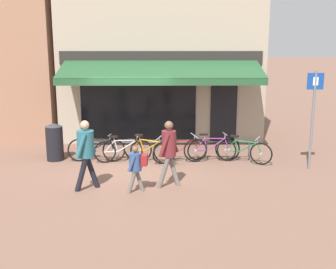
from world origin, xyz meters
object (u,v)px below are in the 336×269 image
object	(u,v)px
pedestrian_child	(137,164)
pedestrian_adult	(169,147)
bicycle_black	(96,149)
bicycle_purple	(212,149)
bicycle_orange	(148,150)
parking_sign	(313,110)
bicycle_green	(243,151)
litter_bin	(55,142)
bicycle_red	(180,150)
pedestrian_second_adult	(86,148)
bicycle_silver	(123,150)

from	to	relation	value
pedestrian_child	pedestrian_adult	bearing A→B (deg)	-149.27
bicycle_black	bicycle_purple	bearing A→B (deg)	1.12
bicycle_orange	parking_sign	world-z (taller)	parking_sign
bicycle_orange	pedestrian_adult	bearing A→B (deg)	-46.81
bicycle_purple	bicycle_green	distance (m)	0.91
litter_bin	bicycle_orange	bearing A→B (deg)	-5.51
bicycle_red	parking_sign	distance (m)	3.85
bicycle_black	pedestrian_second_adult	world-z (taller)	pedestrian_second_adult
bicycle_orange	bicycle_green	xyz separation A→B (m)	(2.78, -0.06, -0.01)
bicycle_black	bicycle_silver	bearing A→B (deg)	-3.02
bicycle_orange	bicycle_black	bearing A→B (deg)	-157.54
bicycle_orange	litter_bin	size ratio (longest dim) A/B	1.43
bicycle_black	litter_bin	distance (m)	1.27
bicycle_black	pedestrian_adult	xyz separation A→B (m)	(2.12, -2.24, 0.63)
pedestrian_second_adult	bicycle_purple	bearing A→B (deg)	-151.10
bicycle_green	pedestrian_child	world-z (taller)	pedestrian_child
parking_sign	litter_bin	bearing A→B (deg)	172.44
bicycle_orange	pedestrian_second_adult	distance (m)	2.73
bicycle_black	pedestrian_adult	world-z (taller)	pedestrian_adult
bicycle_silver	litter_bin	distance (m)	2.06
pedestrian_second_adult	parking_sign	size ratio (longest dim) A/B	0.62
pedestrian_adult	litter_bin	bearing A→B (deg)	-29.68
bicycle_silver	bicycle_orange	world-z (taller)	bicycle_orange
pedestrian_child	bicycle_red	bearing A→B (deg)	-109.82
bicycle_silver	parking_sign	size ratio (longest dim) A/B	0.63
bicycle_purple	litter_bin	bearing A→B (deg)	172.82
bicycle_silver	bicycle_green	bearing A→B (deg)	-11.42
bicycle_orange	bicycle_red	bearing A→B (deg)	27.47
pedestrian_adult	pedestrian_second_adult	size ratio (longest dim) A/B	0.97
bicycle_silver	bicycle_black	bearing A→B (deg)	165.66
pedestrian_second_adult	litter_bin	bearing A→B (deg)	-67.96
bicycle_silver	litter_bin	bearing A→B (deg)	165.00
pedestrian_adult	pedestrian_child	world-z (taller)	pedestrian_adult
bicycle_black	bicycle_purple	world-z (taller)	bicycle_purple
bicycle_purple	pedestrian_child	size ratio (longest dim) A/B	1.51
bicycle_black	bicycle_green	size ratio (longest dim) A/B	1.10
bicycle_silver	bicycle_purple	bearing A→B (deg)	-8.93
bicycle_black	parking_sign	bearing A→B (deg)	-5.94
bicycle_red	litter_bin	world-z (taller)	litter_bin
pedestrian_second_adult	pedestrian_child	bearing A→B (deg)	163.16
bicycle_black	litter_bin	bearing A→B (deg)	175.89
bicycle_silver	pedestrian_adult	world-z (taller)	pedestrian_adult
bicycle_green	parking_sign	distance (m)	2.26
bicycle_black	pedestrian_second_adult	distance (m)	2.49
bicycle_black	litter_bin	size ratio (longest dim) A/B	1.53
bicycle_silver	pedestrian_second_adult	world-z (taller)	pedestrian_second_adult
pedestrian_second_adult	bicycle_red	bearing A→B (deg)	-142.75
pedestrian_child	litter_bin	bearing A→B (deg)	-41.90
bicycle_orange	pedestrian_second_adult	world-z (taller)	pedestrian_second_adult
bicycle_green	pedestrian_adult	world-z (taller)	pedestrian_adult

